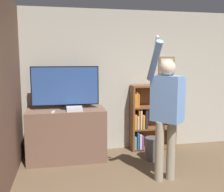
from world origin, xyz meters
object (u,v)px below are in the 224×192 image
object	(u,v)px
waste_bin	(153,148)
television	(65,87)
person	(167,108)
game_console	(74,109)
bookshelf	(149,119)

from	to	relation	value
waste_bin	television	bearing A→B (deg)	166.17
person	waste_bin	size ratio (longest dim) A/B	5.27
television	person	size ratio (longest dim) A/B	0.56
game_console	waste_bin	bearing A→B (deg)	-6.39
television	game_console	size ratio (longest dim) A/B	4.44
person	television	bearing A→B (deg)	-170.38
bookshelf	game_console	bearing A→B (deg)	-165.22
bookshelf	waste_bin	xyz separation A→B (m)	(-0.10, -0.54, -0.41)
game_console	waste_bin	size ratio (longest dim) A/B	0.67
bookshelf	person	xyz separation A→B (m)	(-0.21, -1.35, 0.47)
television	waste_bin	distance (m)	1.90
game_console	person	distance (m)	1.59
bookshelf	person	bearing A→B (deg)	-98.86
television	game_console	world-z (taller)	television
person	game_console	bearing A→B (deg)	-167.61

